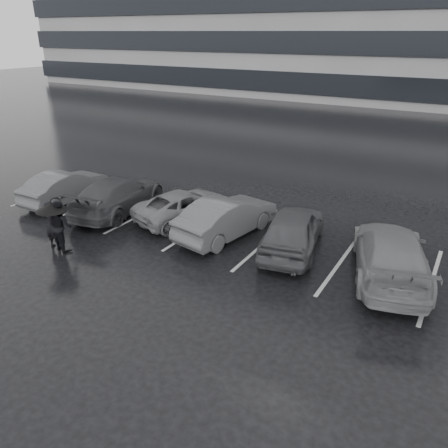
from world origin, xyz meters
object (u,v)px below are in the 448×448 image
car_west_a (227,217)px  pedestrian_right (60,226)px  car_main (293,229)px  car_west_c (118,194)px  pedestrian_left (52,225)px  car_east (391,254)px  car_west_d (65,186)px  car_west_b (185,205)px

car_west_a → pedestrian_right: size_ratio=2.49×
car_west_a → car_main: bearing=-166.8°
car_west_c → pedestrian_left: pedestrian_left is taller
car_west_c → car_east: (11.05, 0.26, 0.02)m
car_west_c → pedestrian_left: (0.49, -3.78, 0.15)m
car_main → car_west_d: bearing=-8.0°
car_east → car_west_c: bearing=-15.2°
car_east → pedestrian_right: size_ratio=2.89×
car_west_d → pedestrian_left: size_ratio=2.39×
car_west_a → car_west_b: car_west_a is taller
car_east → car_west_d: bearing=-14.1°
car_west_a → car_west_c: bearing=12.4°
car_west_d → pedestrian_left: bearing=132.4°
car_west_b → pedestrian_left: 5.11m
car_west_a → car_west_d: car_west_a is taller
pedestrian_left → car_east: bearing=-169.0°
car_west_b → car_east: size_ratio=0.82×
car_main → car_west_c: bearing=-9.0°
car_west_b → car_west_c: bearing=30.6°
car_west_b → pedestrian_left: (-2.46, -4.47, 0.28)m
pedestrian_right → car_west_c: bearing=-66.2°
pedestrian_left → pedestrian_right: size_ratio=0.98×
car_main → car_west_a: 2.57m
car_west_b → car_east: car_east is taller
car_main → car_west_b: 4.81m
car_main → car_west_b: car_main is taller
car_west_c → car_west_d: car_west_c is taller
pedestrian_right → car_west_a: bearing=-126.4°
car_west_d → pedestrian_right: 5.02m
car_main → car_west_a: size_ratio=0.99×
car_west_a → pedestrian_left: (-4.69, -4.03, 0.14)m
car_main → pedestrian_right: 8.06m
car_east → pedestrian_left: 11.31m
car_west_a → car_east: car_east is taller
car_east → car_west_b: bearing=-19.6°
car_west_a → car_west_b: size_ratio=1.05×
car_main → car_east: car_main is taller
car_west_c → pedestrian_right: (0.83, -3.71, 0.17)m
car_west_a → car_east: 5.87m
car_west_a → car_west_b: bearing=-1.5°
car_west_c → car_west_d: size_ratio=1.20×
car_west_a → car_west_d: (-8.07, -0.60, -0.05)m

